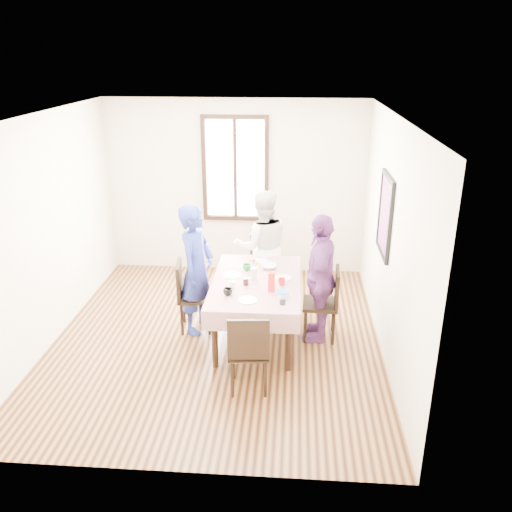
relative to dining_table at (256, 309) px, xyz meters
name	(u,v)px	position (x,y,z in m)	size (l,w,h in m)	color
ground	(217,338)	(-0.48, -0.08, -0.38)	(4.50, 4.50, 0.00)	black
back_wall	(236,188)	(-0.48, 2.17, 0.98)	(4.00, 4.00, 0.00)	beige
right_wall	(390,240)	(1.52, -0.08, 0.98)	(4.50, 4.50, 0.00)	beige
window_frame	(235,169)	(-0.48, 2.15, 1.27)	(1.02, 0.06, 1.62)	black
window_pane	(235,169)	(-0.48, 2.16, 1.27)	(0.90, 0.02, 1.50)	white
art_poster	(385,215)	(1.50, 0.22, 1.18)	(0.04, 0.76, 0.96)	red
dining_table	(256,309)	(0.00, 0.00, 0.00)	(0.94, 1.56, 0.75)	black
tablecloth	(256,281)	(0.00, 0.00, 0.38)	(1.06, 1.68, 0.01)	#570012
chair_left	(195,296)	(-0.78, 0.15, 0.08)	(0.42, 0.42, 0.91)	black
chair_right	(320,304)	(0.78, 0.05, 0.08)	(0.42, 0.42, 0.91)	black
chair_far	(262,269)	(0.00, 1.07, 0.08)	(0.42, 0.42, 0.91)	black
chair_near	(249,350)	(0.00, -1.07, 0.08)	(0.42, 0.42, 0.91)	black
person_left	(196,269)	(-0.76, 0.15, 0.45)	(0.60, 0.39, 1.64)	navy
person_far	(262,247)	(0.00, 1.05, 0.43)	(0.78, 0.61, 1.61)	silver
person_right	(320,278)	(0.76, 0.05, 0.42)	(0.94, 0.39, 1.60)	#6E3678
mug_black	(228,292)	(-0.29, -0.43, 0.43)	(0.10, 0.10, 0.08)	black
mug_flag	(282,282)	(0.31, -0.11, 0.43)	(0.09, 0.09, 0.08)	red
mug_green	(247,267)	(-0.14, 0.31, 0.43)	(0.10, 0.10, 0.08)	#0C7226
serving_bowl	(269,266)	(0.13, 0.40, 0.41)	(0.20, 0.20, 0.05)	white
juice_carton	(271,282)	(0.20, -0.28, 0.51)	(0.08, 0.08, 0.24)	red
butter_tub	(283,295)	(0.34, -0.43, 0.42)	(0.12, 0.12, 0.06)	white
jam_jar	(246,282)	(-0.11, -0.14, 0.43)	(0.06, 0.06, 0.09)	black
drinking_glass	(232,285)	(-0.26, -0.24, 0.43)	(0.06, 0.06, 0.09)	silver
smartphone	(283,302)	(0.33, -0.57, 0.39)	(0.06, 0.13, 0.01)	black
flower_vase	(254,274)	(-0.03, 0.02, 0.47)	(0.08, 0.08, 0.16)	silver
plate_left	(232,275)	(-0.31, 0.12, 0.39)	(0.20, 0.20, 0.01)	white
plate_right	(283,278)	(0.32, 0.09, 0.39)	(0.20, 0.20, 0.01)	white
plate_far	(260,261)	(0.00, 0.61, 0.39)	(0.20, 0.20, 0.01)	white
plate_near	(248,300)	(-0.05, -0.55, 0.39)	(0.20, 0.20, 0.01)	white
butter_lid	(284,292)	(0.34, -0.43, 0.45)	(0.12, 0.12, 0.01)	blue
flower_bunch	(254,264)	(-0.03, 0.02, 0.59)	(0.09, 0.09, 0.10)	yellow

